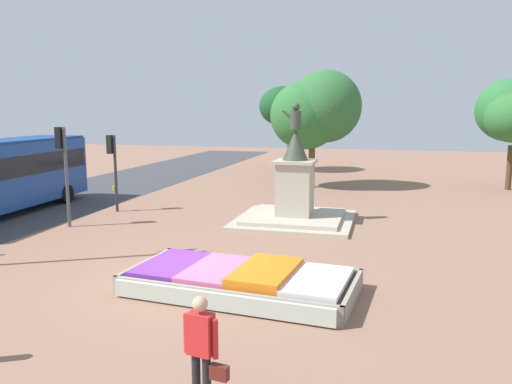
# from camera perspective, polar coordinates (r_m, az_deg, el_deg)

# --- Properties ---
(ground_plane) EXTENTS (93.79, 93.79, 0.00)m
(ground_plane) POSITION_cam_1_polar(r_m,az_deg,el_deg) (13.27, -7.90, -10.13)
(ground_plane) COLOR #8C6651
(flower_planter) EXTENTS (5.78, 3.25, 0.67)m
(flower_planter) POSITION_cam_1_polar(r_m,az_deg,el_deg) (12.36, -1.69, -10.16)
(flower_planter) COLOR #38281C
(flower_planter) RESTS_ON ground_plane
(statue_monument) EXTENTS (4.56, 4.56, 4.70)m
(statue_monument) POSITION_cam_1_polar(r_m,az_deg,el_deg) (19.82, 4.46, -0.53)
(statue_monument) COLOR #B2A893
(statue_monument) RESTS_ON ground_plane
(traffic_light_mid_block) EXTENTS (0.41, 0.30, 3.79)m
(traffic_light_mid_block) POSITION_cam_1_polar(r_m,az_deg,el_deg) (20.12, -21.17, 3.68)
(traffic_light_mid_block) COLOR #4C5156
(traffic_light_mid_block) RESTS_ON ground_plane
(traffic_light_far_corner) EXTENTS (0.41, 0.30, 3.35)m
(traffic_light_far_corner) POSITION_cam_1_polar(r_m,az_deg,el_deg) (22.58, -16.04, 3.65)
(traffic_light_far_corner) COLOR #2D2D33
(traffic_light_far_corner) RESTS_ON ground_plane
(pedestrian_with_handbag) EXTENTS (0.73, 0.28, 1.76)m
(pedestrian_with_handbag) POSITION_cam_1_polar(r_m,az_deg,el_deg) (7.62, -6.19, -17.15)
(pedestrian_with_handbag) COLOR black
(pedestrian_with_handbag) RESTS_ON ground_plane
(park_tree_far_left) EXTENTS (3.62, 4.36, 6.15)m
(park_tree_far_left) POSITION_cam_1_polar(r_m,az_deg,el_deg) (36.72, 3.40, 9.75)
(park_tree_far_left) COLOR brown
(park_tree_far_left) RESTS_ON ground_plane
(park_tree_behind_statue) EXTENTS (5.11, 4.56, 6.66)m
(park_tree_behind_statue) POSITION_cam_1_polar(r_m,az_deg,el_deg) (28.89, 6.94, 9.26)
(park_tree_behind_statue) COLOR brown
(park_tree_behind_statue) RESTS_ON ground_plane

